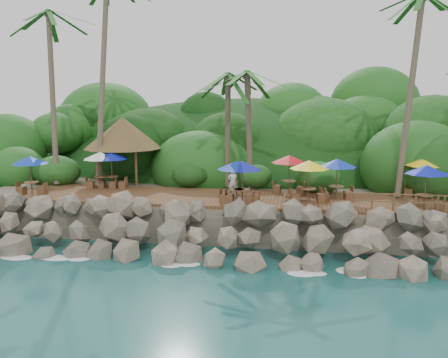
# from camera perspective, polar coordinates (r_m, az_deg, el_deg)

# --- Properties ---
(ground) EXTENTS (140.00, 140.00, 0.00)m
(ground) POSITION_cam_1_polar(r_m,az_deg,el_deg) (23.28, -2.36, -10.82)
(ground) COLOR #19514F
(ground) RESTS_ON ground
(land_base) EXTENTS (32.00, 25.20, 2.10)m
(land_base) POSITION_cam_1_polar(r_m,az_deg,el_deg) (38.27, 2.35, -0.92)
(land_base) COLOR gray
(land_base) RESTS_ON ground
(jungle_hill) EXTENTS (44.80, 28.00, 15.40)m
(jungle_hill) POSITION_cam_1_polar(r_m,az_deg,el_deg) (45.79, 3.43, -0.47)
(jungle_hill) COLOR #143811
(jungle_hill) RESTS_ON ground
(seawall) EXTENTS (29.00, 4.00, 2.30)m
(seawall) POSITION_cam_1_polar(r_m,az_deg,el_deg) (24.77, -1.46, -6.72)
(seawall) COLOR gray
(seawall) RESTS_ON ground
(terrace) EXTENTS (26.00, 5.00, 0.20)m
(terrace) POSITION_cam_1_polar(r_m,az_deg,el_deg) (28.33, 0.00, -2.39)
(terrace) COLOR brown
(terrace) RESTS_ON land_base
(jungle_foliage) EXTENTS (44.00, 16.00, 12.00)m
(jungle_foliage) POSITION_cam_1_polar(r_m,az_deg,el_deg) (37.51, 2.16, -2.78)
(jungle_foliage) COLOR #143811
(jungle_foliage) RESTS_ON ground
(foam_line) EXTENTS (25.20, 0.80, 0.06)m
(foam_line) POSITION_cam_1_polar(r_m,az_deg,el_deg) (23.54, -2.21, -10.50)
(foam_line) COLOR white
(foam_line) RESTS_ON ground
(palms) EXTENTS (33.76, 6.93, 15.25)m
(palms) POSITION_cam_1_polar(r_m,az_deg,el_deg) (30.58, 2.81, 17.89)
(palms) COLOR brown
(palms) RESTS_ON ground
(palapa) EXTENTS (5.47, 5.47, 4.60)m
(palapa) POSITION_cam_1_polar(r_m,az_deg,el_deg) (33.76, -12.26, 5.53)
(palapa) COLOR brown
(palapa) RESTS_ON ground
(dining_clusters) EXTENTS (25.84, 5.44, 2.43)m
(dining_clusters) POSITION_cam_1_polar(r_m,az_deg,el_deg) (27.74, 2.58, 1.78)
(dining_clusters) COLOR brown
(dining_clusters) RESTS_ON terrace
(railing) EXTENTS (8.30, 0.10, 1.00)m
(railing) POSITION_cam_1_polar(r_m,az_deg,el_deg) (26.41, 23.53, -2.57)
(railing) COLOR brown
(railing) RESTS_ON terrace
(waiter) EXTENTS (0.65, 0.45, 1.69)m
(waiter) POSITION_cam_1_polar(r_m,az_deg,el_deg) (28.41, 1.10, -0.41)
(waiter) COLOR silver
(waiter) RESTS_ON terrace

